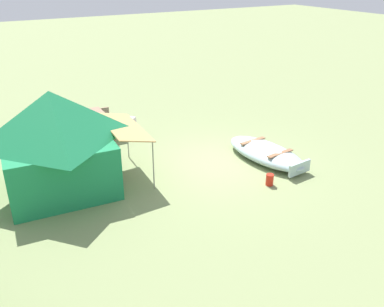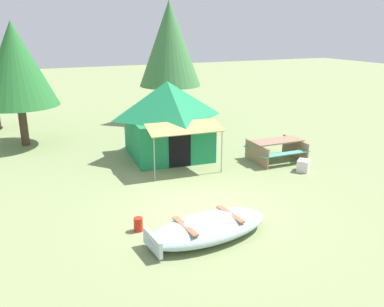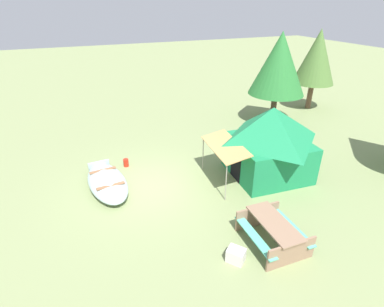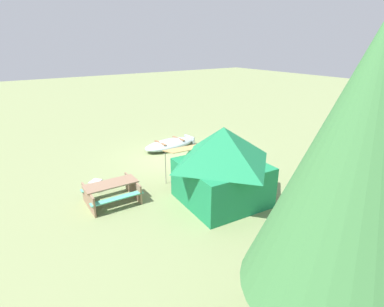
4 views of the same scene
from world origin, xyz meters
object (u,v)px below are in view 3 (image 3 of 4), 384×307
canvas_cabin_tent (270,141)px  pine_tree_back_right (279,64)px  pine_tree_back_left (317,57)px  beached_rowboat (107,182)px  picnic_table (273,230)px  cooler_box (236,255)px  fuel_can (126,163)px

canvas_cabin_tent → pine_tree_back_right: 6.23m
canvas_cabin_tent → pine_tree_back_left: (-5.76, 7.18, 1.71)m
beached_rowboat → pine_tree_back_left: pine_tree_back_left is taller
picnic_table → cooler_box: 1.31m
picnic_table → pine_tree_back_left: 13.20m
cooler_box → fuel_can: (-6.13, -1.65, -0.03)m
fuel_can → pine_tree_back_left: bearing=104.2°
fuel_can → pine_tree_back_right: pine_tree_back_right is taller
picnic_table → pine_tree_back_left: (-9.04, 9.25, 2.66)m
cooler_box → pine_tree_back_right: pine_tree_back_right is taller
fuel_can → cooler_box: bearing=15.1°
canvas_cabin_tent → picnic_table: 3.99m
picnic_table → cooler_box: picnic_table is taller
canvas_cabin_tent → pine_tree_back_right: bearing=141.9°
picnic_table → pine_tree_back_right: (-7.98, 5.75, 2.70)m
canvas_cabin_tent → fuel_can: (-2.68, -4.99, -1.25)m
canvas_cabin_tent → pine_tree_back_right: pine_tree_back_right is taller
beached_rowboat → canvas_cabin_tent: (1.35, 5.93, 1.17)m
pine_tree_back_right → beached_rowboat: bearing=-70.8°
cooler_box → pine_tree_back_left: pine_tree_back_left is taller
canvas_cabin_tent → beached_rowboat: bearing=-102.8°
beached_rowboat → cooler_box: size_ratio=6.85×
cooler_box → fuel_can: cooler_box is taller
cooler_box → pine_tree_back_left: size_ratio=0.10×
canvas_cabin_tent → cooler_box: 4.95m
fuel_can → pine_tree_back_left: 12.90m
cooler_box → fuel_can: size_ratio=1.38×
beached_rowboat → canvas_cabin_tent: bearing=77.2°
canvas_cabin_tent → pine_tree_back_right: size_ratio=0.83×
canvas_cabin_tent → pine_tree_back_left: pine_tree_back_left is taller
beached_rowboat → picnic_table: picnic_table is taller
cooler_box → canvas_cabin_tent: bearing=136.0°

